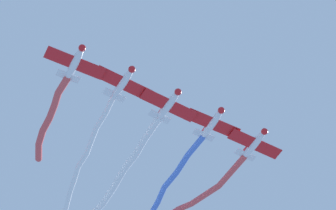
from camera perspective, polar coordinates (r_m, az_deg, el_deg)
The scene contains 10 objects.
airplane_lead at distance 85.44m, azimuth -7.34°, elevation 3.33°, with size 5.64×7.43×1.83m.
smoke_trail_lead at distance 91.17m, azimuth -9.35°, elevation -1.17°, with size 14.63×2.69×1.64m.
airplane_left_wing at distance 86.87m, azimuth -3.58°, elevation 1.76°, with size 5.67×7.42×1.83m.
smoke_trail_left_wing at distance 94.65m, azimuth -6.71°, elevation -4.52°, with size 22.50×3.45×1.03m.
airplane_right_wing at distance 88.22m, azimuth 0.04°, elevation 0.01°, with size 5.67×7.42×1.83m.
smoke_trail_right_wing at distance 96.83m, azimuth -3.95°, elevation -5.84°, with size 23.69×6.24×2.09m.
airplane_slot at distance 90.47m, azimuth 3.51°, elevation -1.43°, with size 5.65×7.43×1.83m.
smoke_trail_slot at distance 102.10m, azimuth -0.84°, elevation -8.13°, with size 30.58×3.90×3.44m.
airplane_trail at distance 92.63m, azimuth 6.84°, elevation -3.04°, with size 5.67×7.43×1.83m.
smoke_trail_trail at distance 100.29m, azimuth 1.79°, elevation -7.51°, with size 20.12×10.91×3.81m.
Camera 1 is at (-46.52, 11.73, 1.83)m, focal length 77.41 mm.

